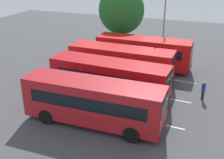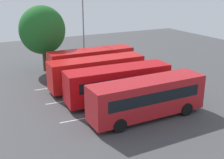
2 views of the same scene
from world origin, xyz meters
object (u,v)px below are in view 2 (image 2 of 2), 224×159
Objects in this scene: bus_center_left at (118,83)px; depot_tree at (42,30)px; bus_far_right at (92,62)px; pedestrian at (166,73)px; bus_far_left at (148,97)px; bus_center_right at (97,72)px; street_lamp at (84,27)px.

depot_tree is (-3.36, 12.74, 3.24)m from bus_center_left.
bus_far_right reaches higher than pedestrian.
bus_center_left reaches higher than pedestrian.
bus_far_right is at bearing -49.81° from depot_tree.
bus_far_left is 1.00× the size of bus_center_right.
bus_far_left and bus_center_right have the same top height.
street_lamp is (-5.43, 10.03, 4.11)m from pedestrian.
bus_far_right is 7.22m from depot_tree.
bus_center_left is at bearing -83.70° from bus_center_right.
bus_far_right is 1.24× the size of depot_tree.
depot_tree is at bearing -84.95° from street_lamp.
bus_far_left is at bearing -83.41° from bus_center_right.
street_lamp is 1.12× the size of depot_tree.
pedestrian is (6.44, -5.45, -0.80)m from bus_far_right.
pedestrian is at bearing -44.39° from depot_tree.
bus_far_left and bus_far_right have the same top height.
bus_center_left is 7.86m from bus_far_right.
street_lamp is (2.13, 8.51, 3.31)m from bus_center_right.
bus_center_left and bus_center_right have the same top height.
pedestrian is at bearing -39.55° from bus_far_right.
depot_tree is at bearing -80.50° from pedestrian.
depot_tree is at bearing 102.82° from bus_far_left.
bus_center_left is 3.90m from bus_center_right.
depot_tree reaches higher than bus_far_right.
bus_center_left and bus_far_right have the same top height.
depot_tree is (-3.03, 8.86, 3.24)m from bus_center_right.
bus_center_right is at bearing -5.15° from street_lamp.
bus_center_left is at bearing -75.21° from depot_tree.
bus_center_right is 9.91m from depot_tree.
street_lamp reaches higher than bus_center_left.
street_lamp is (1.80, 12.40, 3.31)m from bus_center_left.
bus_far_left and bus_center_left have the same top height.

